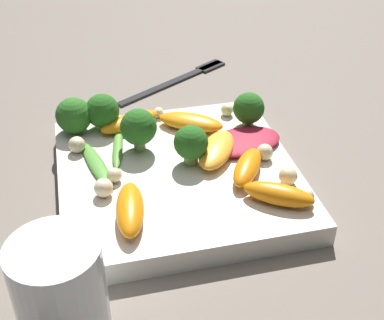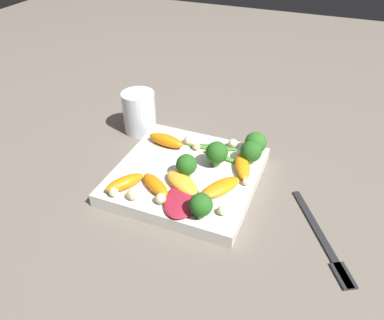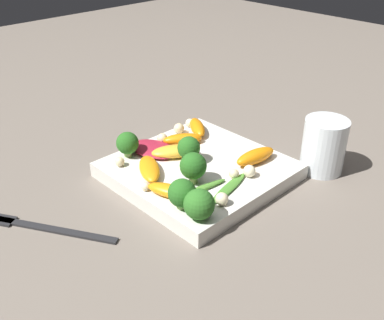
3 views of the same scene
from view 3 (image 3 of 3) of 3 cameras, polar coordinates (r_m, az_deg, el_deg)
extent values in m
plane|color=#6B6056|center=(0.72, 0.86, -2.17)|extent=(2.40, 2.40, 0.00)
cube|color=silver|center=(0.71, 0.86, -1.34)|extent=(0.24, 0.24, 0.02)
cylinder|color=white|center=(0.75, 16.40, 1.76)|extent=(0.07, 0.07, 0.09)
cube|color=#262628|center=(0.64, -17.69, -8.20)|extent=(0.11, 0.17, 0.01)
cube|color=#262628|center=(0.68, -23.25, -6.85)|extent=(0.04, 0.05, 0.01)
ellipsoid|color=maroon|center=(0.74, -4.90, 1.40)|extent=(0.07, 0.10, 0.01)
ellipsoid|color=orange|center=(0.68, -5.42, -1.10)|extent=(0.07, 0.08, 0.02)
ellipsoid|color=orange|center=(0.71, 8.06, 0.47)|extent=(0.08, 0.04, 0.02)
ellipsoid|color=orange|center=(0.76, -1.20, 2.67)|extent=(0.07, 0.06, 0.02)
ellipsoid|color=#FCAD33|center=(0.72, -2.24, 1.11)|extent=(0.08, 0.07, 0.02)
ellipsoid|color=orange|center=(0.63, -2.63, -3.98)|extent=(0.05, 0.08, 0.02)
ellipsoid|color=orange|center=(0.80, 0.67, 4.18)|extent=(0.06, 0.07, 0.02)
cylinder|color=#84AD5B|center=(0.61, -1.24, -5.53)|extent=(0.02, 0.02, 0.01)
sphere|color=#26601E|center=(0.60, -1.26, -4.21)|extent=(0.04, 0.04, 0.04)
cylinder|color=#84AD5B|center=(0.71, -0.41, 0.32)|extent=(0.02, 0.02, 0.02)
sphere|color=#26601E|center=(0.70, -0.42, 1.57)|extent=(0.04, 0.04, 0.04)
cylinder|color=#7A9E51|center=(0.73, -8.11, 0.98)|extent=(0.01, 0.01, 0.01)
sphere|color=#26601E|center=(0.72, -8.20, 2.14)|extent=(0.04, 0.04, 0.04)
cylinder|color=#7A9E51|center=(0.59, 0.90, -6.94)|extent=(0.01, 0.01, 0.01)
sphere|color=#2D6B23|center=(0.58, 0.92, -5.65)|extent=(0.04, 0.04, 0.04)
cylinder|color=#7A9E51|center=(0.66, 0.15, -2.23)|extent=(0.01, 0.01, 0.02)
sphere|color=#26601E|center=(0.65, 0.15, -0.75)|extent=(0.04, 0.04, 0.04)
ellipsoid|color=#518E33|center=(0.64, 1.48, -3.53)|extent=(0.08, 0.02, 0.01)
ellipsoid|color=#47842D|center=(0.65, 4.70, -3.55)|extent=(0.10, 0.04, 0.01)
sphere|color=beige|center=(0.61, 3.81, -4.96)|extent=(0.02, 0.02, 0.02)
sphere|color=beige|center=(0.82, -0.28, 4.74)|extent=(0.02, 0.02, 0.02)
sphere|color=beige|center=(0.67, 5.34, -1.76)|extent=(0.02, 0.02, 0.02)
sphere|color=beige|center=(0.68, 7.30, -1.40)|extent=(0.02, 0.02, 0.02)
sphere|color=beige|center=(0.71, -9.17, -0.22)|extent=(0.02, 0.02, 0.02)
sphere|color=beige|center=(0.77, -3.80, 2.76)|extent=(0.02, 0.02, 0.02)
sphere|color=beige|center=(0.64, -5.84, -3.45)|extent=(0.01, 0.01, 0.01)
sphere|color=beige|center=(0.80, -1.66, 4.03)|extent=(0.02, 0.02, 0.02)
camera|label=1|loc=(0.94, 27.39, 25.09)|focal=50.00mm
camera|label=2|loc=(0.94, -34.76, 28.41)|focal=35.00mm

